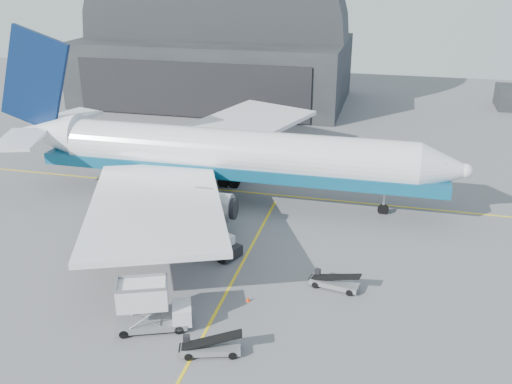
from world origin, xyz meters
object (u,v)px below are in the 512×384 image
(belt_loader_a, at_px, (210,347))
(pushback_tug, at_px, (218,247))
(airliner, at_px, (219,154))
(belt_loader_b, at_px, (334,282))
(catering_truck, at_px, (150,306))

(belt_loader_a, bearing_deg, pushback_tug, 88.56)
(airliner, xyz_separation_m, belt_loader_a, (7.73, -27.45, -4.89))
(airliner, distance_m, belt_loader_a, 28.93)
(airliner, xyz_separation_m, pushback_tug, (3.91, -13.19, -4.66))
(belt_loader_b, bearing_deg, airliner, 142.88)
(airliner, xyz_separation_m, belt_loader_b, (15.31, -16.56, -4.90))
(airliner, bearing_deg, belt_loader_b, -47.25)
(pushback_tug, bearing_deg, catering_truck, -72.53)
(pushback_tug, height_order, belt_loader_b, pushback_tug)
(pushback_tug, xyz_separation_m, belt_loader_b, (11.40, -3.37, -0.25))
(catering_truck, bearing_deg, airliner, 74.26)
(belt_loader_b, bearing_deg, pushback_tug, 173.64)
(catering_truck, xyz_separation_m, pushback_tug, (1.43, 12.50, -1.21))
(catering_truck, xyz_separation_m, belt_loader_b, (12.83, 9.13, -1.46))
(belt_loader_b, bearing_deg, belt_loader_a, -114.71)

